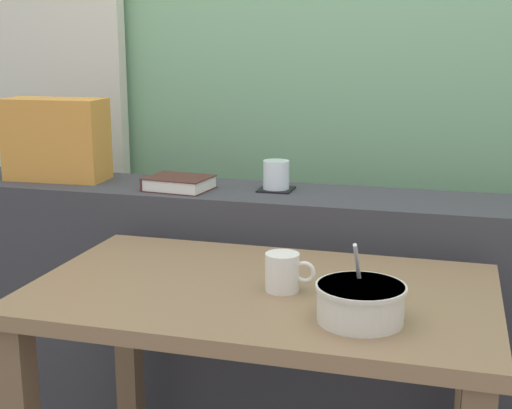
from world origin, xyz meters
TOP-DOWN VIEW (x-y plane):
  - curtain_left_panel at (-1.03, 1.05)m, footprint 0.56×0.06m
  - dark_console_ledge at (0.00, 0.55)m, footprint 2.80×0.31m
  - breakfast_table at (0.08, 0.01)m, footprint 1.04×0.62m
  - coaster_square at (-0.03, 0.57)m, footprint 0.10×0.10m
  - juice_glass at (-0.03, 0.57)m, footprint 0.08×0.08m
  - closed_book at (-0.31, 0.50)m, footprint 0.20×0.17m
  - throw_pillow at (-0.75, 0.55)m, footprint 0.33×0.15m
  - soup_bowl at (0.32, -0.13)m, footprint 0.18×0.18m
  - ceramic_mug at (0.13, -0.00)m, footprint 0.11×0.08m

SIDE VIEW (x-z plane):
  - dark_console_ledge at x=0.00m, z-range 0.00..0.79m
  - breakfast_table at x=0.08m, z-range 0.22..0.91m
  - soup_bowl at x=0.32m, z-range 0.64..0.81m
  - ceramic_mug at x=0.13m, z-range 0.68..0.77m
  - coaster_square at x=-0.03m, z-range 0.79..0.79m
  - closed_book at x=-0.31m, z-range 0.79..0.83m
  - juice_glass at x=-0.03m, z-range 0.79..0.87m
  - throw_pillow at x=-0.75m, z-range 0.79..1.05m
  - curtain_left_panel at x=-1.03m, z-range 0.00..2.50m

